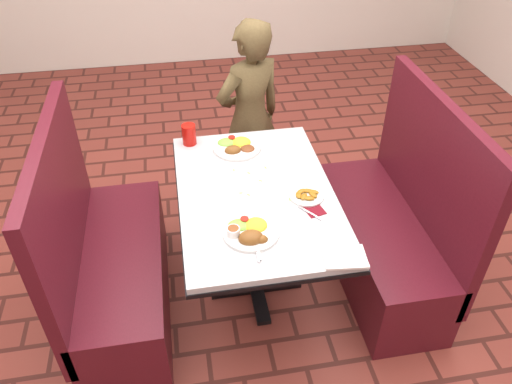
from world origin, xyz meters
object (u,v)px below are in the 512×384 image
Objects in this scene: booth_bench_right at (388,233)px; near_dinner_plate at (250,230)px; dining_table at (256,206)px; booth_bench_left at (113,268)px; plantain_plate at (306,195)px; far_dinner_plate at (237,144)px; red_tumbler at (189,134)px; diner_person at (250,119)px.

booth_bench_right is 1.04m from near_dinner_plate.
dining_table is 0.86m from booth_bench_left.
dining_table is 0.28m from plantain_plate.
far_dinner_plate is 2.27× the size of red_tumbler.
booth_bench_right reaches higher than plantain_plate.
dining_table is at bearing -60.13° from red_tumbler.
plantain_plate is (0.28, -0.51, -0.01)m from far_dinner_plate.
dining_table is at bearing 58.76° from diner_person.
booth_bench_left is 6.78× the size of plantain_plate.
booth_bench_right is 0.71m from plantain_plate.
booth_bench_left is 1.31m from diner_person.
booth_bench_right is (0.80, 0.00, -0.32)m from dining_table.
booth_bench_right is 4.31× the size of far_dinner_plate.
near_dinner_plate is at bearing -75.26° from red_tumbler.
dining_table is 1.01× the size of booth_bench_left.
near_dinner_plate is (-0.88, -0.31, 0.45)m from booth_bench_right.
diner_person reaches higher than dining_table.
booth_bench_right is 6.78× the size of plantain_plate.
booth_bench_right is at bearing 19.44° from near_dinner_plate.
near_dinner_plate is 2.18× the size of red_tumbler.
red_tumbler is (-0.22, 0.84, 0.03)m from near_dinner_plate.
booth_bench_left reaches higher than far_dinner_plate.
diner_person is 0.56m from red_tumbler.
red_tumbler is (-1.10, 0.53, 0.48)m from booth_bench_right.
booth_bench_right is 9.80× the size of red_tumbler.
far_dinner_plate is at bearing 118.94° from plantain_plate.
red_tumbler is (-0.55, 0.61, 0.05)m from plantain_plate.
dining_table is at bearing 0.00° from booth_bench_left.
booth_bench_left and booth_bench_right have the same top height.
red_tumbler is at bearing 16.05° from diner_person.
diner_person reaches higher than near_dinner_plate.
dining_table is at bearing 161.29° from plantain_plate.
plantain_plate is at bearing -18.71° from dining_table.
booth_bench_left is 9.80× the size of red_tumbler.
far_dinner_plate reaches higher than plantain_plate.
red_tumbler is at bearing 154.31° from booth_bench_right.
far_dinner_plate is (-0.15, -0.45, 0.10)m from diner_person.
booth_bench_right is 4.49× the size of near_dinner_plate.
far_dinner_plate is (-0.84, 0.43, 0.45)m from booth_bench_right.
near_dinner_plate reaches higher than plantain_plate.
booth_bench_right is 0.89× the size of diner_person.
booth_bench_left is 0.87m from red_tumbler.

